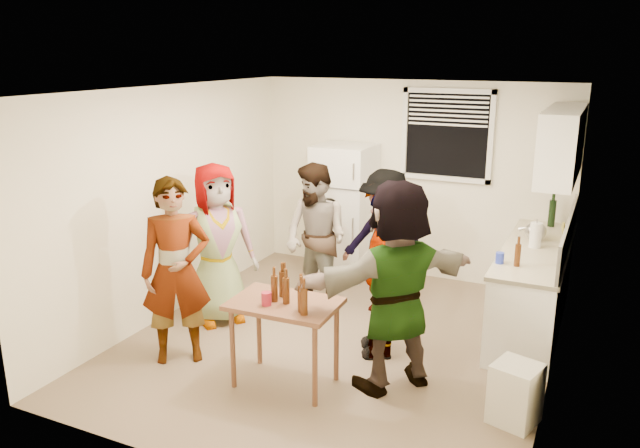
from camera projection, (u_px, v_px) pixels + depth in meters
The scene contains 23 objects.
room at pixel (339, 341), 6.31m from camera, with size 4.00×4.50×2.50m, color white, non-canonical shape.
window at pixel (447, 135), 7.56m from camera, with size 1.12×0.10×1.06m, color white, non-canonical shape.
refrigerator at pixel (344, 211), 8.03m from camera, with size 0.70×0.70×1.70m, color white.
counter_lower at pixel (532, 290), 6.50m from camera, with size 0.60×2.20×0.86m, color white.
countertop at pixel (536, 249), 6.38m from camera, with size 0.64×2.22×0.04m, color beige.
backsplash at pixel (568, 234), 6.21m from camera, with size 0.03×2.20×0.36m, color #A39E96.
upper_cabinets at pixel (563, 143), 6.22m from camera, with size 0.34×1.60×0.70m, color white.
kettle at pixel (535, 240), 6.63m from camera, with size 0.26×0.21×0.21m, color silver, non-canonical shape.
paper_towel at pixel (534, 247), 6.38m from camera, with size 0.12×0.12×0.26m, color white.
wine_bottle at pixel (551, 226), 7.14m from camera, with size 0.08×0.08×0.31m, color black.
beer_bottle_counter at pixel (517, 266), 5.82m from camera, with size 0.06×0.06×0.21m, color #47230C.
blue_cup at pixel (499, 263), 5.90m from camera, with size 0.08×0.08×0.11m, color blue.
picture_frame at pixel (564, 231), 6.66m from camera, with size 0.02×0.19×0.16m, color gold.
trash_bin at pixel (515, 393), 4.89m from camera, with size 0.34×0.34×0.49m, color silver.
serving_table at pixel (286, 383), 5.53m from camera, with size 0.92×0.61×0.78m, color brown, non-canonical shape.
beer_bottle_table at pixel (286, 303), 5.29m from camera, with size 0.06×0.06×0.23m, color #47230C.
red_cup at pixel (267, 305), 5.25m from camera, with size 0.09×0.09×0.11m, color maroon.
guest_grey at pixel (220, 319), 6.84m from camera, with size 0.85×1.73×0.55m, color gray.
guest_stripe at pixel (182, 358), 5.98m from camera, with size 0.64×1.76×0.42m, color #141933.
guest_back_left at pixel (316, 307), 7.15m from camera, with size 0.81×1.67×0.63m, color #523A23.
guest_back_right at pixel (383, 311), 7.04m from camera, with size 1.05×1.63×0.60m, color #3F3F44.
guest_black at pixel (381, 351), 6.11m from camera, with size 0.95×1.61×0.39m, color black.
guest_orange at pixel (393, 384), 5.51m from camera, with size 1.72×1.85×0.55m, color #E69444.
Camera 1 is at (2.27, -5.30, 2.85)m, focal length 35.00 mm.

